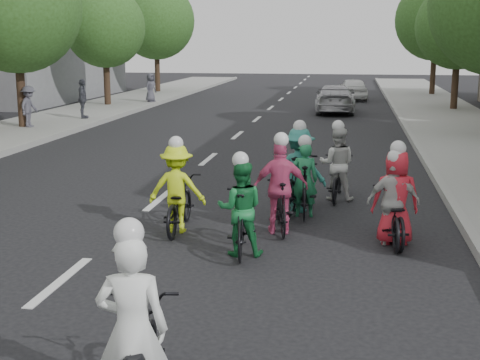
% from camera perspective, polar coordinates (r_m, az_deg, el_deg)
% --- Properties ---
extents(ground, '(120.00, 120.00, 0.00)m').
position_cam_1_polar(ground, '(9.86, -15.09, -8.36)').
color(ground, black).
rests_on(ground, ground).
extents(curb_left, '(0.18, 80.00, 0.18)m').
position_cam_1_polar(curb_left, '(21.19, -18.95, 2.39)').
color(curb_left, '#999993').
rests_on(curb_left, ground).
extents(curb_right, '(0.18, 80.00, 0.18)m').
position_cam_1_polar(curb_right, '(18.79, 15.63, 1.45)').
color(curb_right, '#999993').
rests_on(curb_right, ground).
extents(bldg_sw, '(10.00, 14.00, 8.00)m').
position_cam_1_polar(bldg_sw, '(41.51, -19.81, 12.08)').
color(bldg_sw, slate).
rests_on(bldg_sw, ground).
extents(tree_l_3, '(4.80, 4.80, 6.93)m').
position_cam_1_polar(tree_l_3, '(26.39, -18.62, 13.81)').
color(tree_l_3, black).
rests_on(tree_l_3, ground).
extents(tree_l_4, '(4.00, 4.00, 5.97)m').
position_cam_1_polar(tree_l_4, '(34.61, -11.47, 12.66)').
color(tree_l_4, black).
rests_on(tree_l_4, ground).
extents(tree_l_5, '(4.80, 4.80, 6.93)m').
position_cam_1_polar(tree_l_5, '(43.16, -7.17, 13.32)').
color(tree_l_5, black).
rests_on(tree_l_5, ground).
extents(tree_r_2, '(4.00, 4.00, 5.97)m').
position_cam_1_polar(tree_r_2, '(33.35, 18.17, 12.35)').
color(tree_r_2, black).
rests_on(tree_r_2, ground).
extents(tree_r_3, '(4.80, 4.80, 6.93)m').
position_cam_1_polar(tree_r_3, '(42.29, 16.39, 12.98)').
color(tree_r_3, black).
rests_on(tree_r_3, ground).
extents(cyclist_0, '(0.93, 1.96, 1.88)m').
position_cam_1_polar(cyclist_0, '(6.19, -8.87, -14.47)').
color(cyclist_0, black).
rests_on(cyclist_0, ground).
extents(cyclist_1, '(0.80, 1.79, 1.66)m').
position_cam_1_polar(cyclist_1, '(10.55, 0.09, -3.03)').
color(cyclist_1, black).
rests_on(cyclist_1, ground).
extents(cyclist_2, '(1.03, 1.82, 1.72)m').
position_cam_1_polar(cyclist_2, '(11.86, -5.33, -1.43)').
color(cyclist_2, black).
rests_on(cyclist_2, ground).
extents(cyclist_3, '(1.02, 1.63, 1.79)m').
position_cam_1_polar(cyclist_3, '(11.73, 3.50, -1.38)').
color(cyclist_3, black).
rests_on(cyclist_3, ground).
extents(cyclist_4, '(0.83, 1.77, 1.74)m').
position_cam_1_polar(cyclist_4, '(11.43, 13.09, -2.32)').
color(cyclist_4, black).
rests_on(cyclist_4, ground).
extents(cyclist_5, '(0.61, 1.74, 1.59)m').
position_cam_1_polar(cyclist_5, '(12.93, 5.51, -0.54)').
color(cyclist_5, black).
rests_on(cyclist_5, ground).
extents(cyclist_6, '(0.79, 1.73, 1.71)m').
position_cam_1_polar(cyclist_6, '(14.33, 8.27, 0.72)').
color(cyclist_6, black).
rests_on(cyclist_6, ground).
extents(cyclist_7, '(1.18, 1.95, 1.82)m').
position_cam_1_polar(cyclist_7, '(13.25, 5.06, 0.36)').
color(cyclist_7, black).
rests_on(cyclist_7, ground).
extents(cyclist_8, '(0.87, 1.74, 1.61)m').
position_cam_1_polar(cyclist_8, '(11.39, 12.89, -2.61)').
color(cyclist_8, black).
rests_on(cyclist_8, ground).
extents(follow_car_lead, '(1.93, 4.52, 1.30)m').
position_cam_1_polar(follow_car_lead, '(31.84, 8.12, 6.89)').
color(follow_car_lead, '#A9A9AD').
rests_on(follow_car_lead, ground).
extents(follow_car_trail, '(1.81, 3.78, 1.25)m').
position_cam_1_polar(follow_car_trail, '(38.90, 9.61, 7.68)').
color(follow_car_trail, white).
rests_on(follow_car_trail, ground).
extents(spectator_0, '(0.61, 1.01, 1.54)m').
position_cam_1_polar(spectator_0, '(26.23, -17.55, 6.01)').
color(spectator_0, '#4F4D5A').
rests_on(spectator_0, sidewalk_left).
extents(spectator_1, '(0.65, 1.02, 1.62)m').
position_cam_1_polar(spectator_1, '(28.58, -13.28, 6.76)').
color(spectator_1, '#464752').
rests_on(spectator_1, sidewalk_left).
extents(spectator_2, '(0.69, 0.84, 1.49)m').
position_cam_1_polar(spectator_2, '(35.76, -7.64, 7.82)').
color(spectator_2, '#4D4C59').
rests_on(spectator_2, sidewalk_left).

